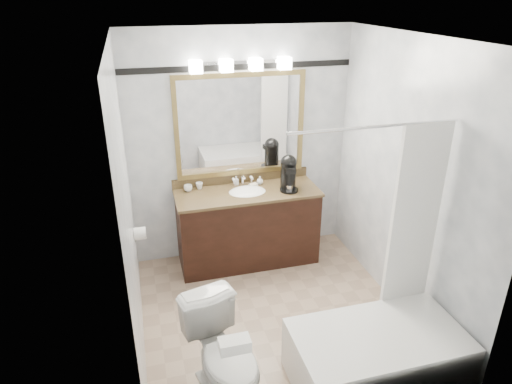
{
  "coord_description": "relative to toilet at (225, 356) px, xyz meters",
  "views": [
    {
      "loc": [
        -1.08,
        -3.27,
        2.83
      ],
      "look_at": [
        -0.09,
        0.35,
        1.14
      ],
      "focal_mm": 32.0,
      "sensor_mm": 36.0,
      "label": 1
    }
  ],
  "objects": [
    {
      "name": "soap_bottle_a",
      "position": [
        0.55,
        2.0,
        0.52
      ],
      "size": [
        0.05,
        0.06,
        0.1
      ],
      "primitive_type": "imported",
      "rotation": [
        0.0,
        0.0,
        0.28
      ],
      "color": "white",
      "rests_on": "vanity"
    },
    {
      "name": "room",
      "position": [
        0.63,
        0.77,
        0.87
      ],
      "size": [
        2.42,
        2.62,
        2.52
      ],
      "color": "#A0846C",
      "rests_on": "ground"
    },
    {
      "name": "coffee_maker",
      "position": [
        1.07,
        1.74,
        0.66
      ],
      "size": [
        0.2,
        0.25,
        0.38
      ],
      "rotation": [
        0.0,
        0.0,
        -0.13
      ],
      "color": "black",
      "rests_on": "vanity"
    },
    {
      "name": "vanity",
      "position": [
        0.63,
        1.78,
        0.06
      ],
      "size": [
        1.53,
        0.58,
        0.97
      ],
      "color": "black",
      "rests_on": "ground"
    },
    {
      "name": "mirror",
      "position": [
        0.63,
        2.05,
        1.12
      ],
      "size": [
        1.4,
        0.04,
        1.1
      ],
      "color": "olive",
      "rests_on": "room"
    },
    {
      "name": "accent_stripe",
      "position": [
        0.63,
        2.06,
        1.72
      ],
      "size": [
        2.4,
        0.01,
        0.06
      ],
      "primitive_type": "cube",
      "color": "black",
      "rests_on": "room"
    },
    {
      "name": "cup_left",
      "position": [
        0.02,
        1.95,
        0.5
      ],
      "size": [
        0.11,
        0.11,
        0.07
      ],
      "primitive_type": "imported",
      "rotation": [
        0.0,
        0.0,
        0.22
      ],
      "color": "white",
      "rests_on": "vanity"
    },
    {
      "name": "soap_bottle_b",
      "position": [
        0.81,
        1.94,
        0.51
      ],
      "size": [
        0.08,
        0.08,
        0.09
      ],
      "primitive_type": "imported",
      "rotation": [
        0.0,
        0.0,
        0.16
      ],
      "color": "white",
      "rests_on": "vanity"
    },
    {
      "name": "bathtub",
      "position": [
        1.18,
        -0.13,
        -0.1
      ],
      "size": [
        1.3,
        0.75,
        1.96
      ],
      "color": "white",
      "rests_on": "ground"
    },
    {
      "name": "cup_right",
      "position": [
        0.15,
        1.99,
        0.5
      ],
      "size": [
        0.09,
        0.09,
        0.07
      ],
      "primitive_type": "imported",
      "rotation": [
        0.0,
        0.0,
        -0.26
      ],
      "color": "white",
      "rests_on": "vanity"
    },
    {
      "name": "vanity_light_bar",
      "position": [
        0.63,
        2.0,
        1.75
      ],
      "size": [
        1.02,
        0.14,
        0.12
      ],
      "color": "silver",
      "rests_on": "room"
    },
    {
      "name": "toilet",
      "position": [
        0.0,
        0.0,
        0.0
      ],
      "size": [
        0.6,
        0.83,
        0.76
      ],
      "primitive_type": "imported",
      "rotation": [
        0.0,
        0.0,
        0.26
      ],
      "color": "white",
      "rests_on": "ground"
    },
    {
      "name": "soap_bar",
      "position": [
        0.72,
        1.9,
        0.48
      ],
      "size": [
        0.1,
        0.08,
        0.03
      ],
      "primitive_type": "cube",
      "rotation": [
        0.0,
        0.0,
        0.32
      ],
      "color": "beige",
      "rests_on": "vanity"
    },
    {
      "name": "tp_roll",
      "position": [
        -0.51,
        1.43,
        0.32
      ],
      "size": [
        0.11,
        0.12,
        0.12
      ],
      "primitive_type": "cylinder",
      "rotation": [
        0.0,
        1.57,
        0.0
      ],
      "color": "white",
      "rests_on": "room"
    },
    {
      "name": "tissue_box",
      "position": [
        0.0,
        -0.35,
        0.42
      ],
      "size": [
        0.2,
        0.11,
        0.08
      ],
      "primitive_type": "cube",
      "rotation": [
        0.0,
        0.0,
        -0.0
      ],
      "color": "white",
      "rests_on": "toilet"
    }
  ]
}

